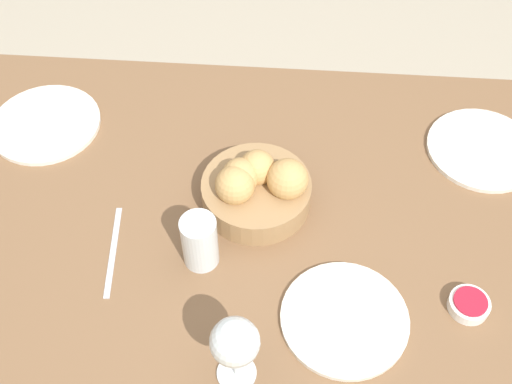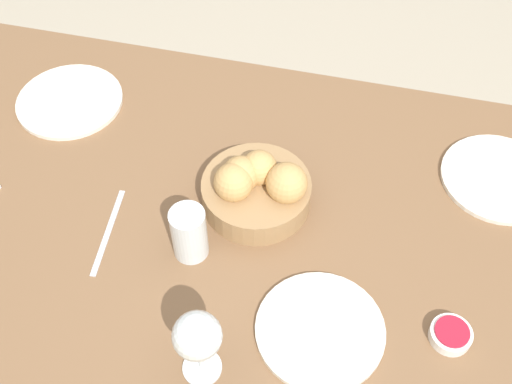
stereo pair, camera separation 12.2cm
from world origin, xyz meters
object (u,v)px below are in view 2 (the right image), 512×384
(plate_near_left, at_px, (499,178))
(wine_glass, at_px, (197,338))
(bread_basket, at_px, (256,187))
(plate_far_center, at_px, (320,330))
(fork_silver, at_px, (108,232))
(water_tumbler, at_px, (189,233))
(plate_near_right, at_px, (70,101))
(jam_bowl_berry, at_px, (451,334))

(plate_near_left, distance_m, wine_glass, 0.70)
(bread_basket, height_order, plate_far_center, bread_basket)
(fork_silver, bearing_deg, bread_basket, -152.22)
(water_tumbler, distance_m, fork_silver, 0.17)
(plate_far_center, bearing_deg, plate_near_left, -125.21)
(wine_glass, height_order, fork_silver, wine_glass)
(plate_near_right, height_order, water_tumbler, water_tumbler)
(bread_basket, height_order, plate_near_left, bread_basket)
(bread_basket, height_order, water_tumbler, bread_basket)
(plate_near_left, relative_size, fork_silver, 1.16)
(wine_glass, bearing_deg, bread_basket, -90.95)
(bread_basket, relative_size, plate_near_left, 0.92)
(plate_near_left, distance_m, plate_near_right, 0.92)
(bread_basket, bearing_deg, plate_near_left, -159.76)
(plate_near_left, relative_size, jam_bowl_berry, 3.24)
(water_tumbler, bearing_deg, plate_near_right, -39.41)
(plate_far_center, bearing_deg, water_tumbler, -22.04)
(plate_near_right, xyz_separation_m, jam_bowl_berry, (-0.84, 0.37, 0.01))
(plate_far_center, xyz_separation_m, fork_silver, (0.42, -0.11, -0.00))
(plate_near_left, height_order, plate_near_right, same)
(plate_near_left, relative_size, wine_glass, 1.46)
(water_tumbler, height_order, wine_glass, wine_glass)
(water_tumbler, bearing_deg, plate_near_left, -150.85)
(water_tumbler, relative_size, fork_silver, 0.56)
(bread_basket, xyz_separation_m, fork_silver, (0.25, 0.13, -0.05))
(plate_near_right, xyz_separation_m, plate_far_center, (-0.63, 0.41, 0.00))
(water_tumbler, bearing_deg, bread_basket, -123.31)
(water_tumbler, bearing_deg, fork_silver, -0.92)
(wine_glass, bearing_deg, fork_silver, -41.00)
(bread_basket, bearing_deg, fork_silver, 27.78)
(bread_basket, bearing_deg, wine_glass, 89.05)
(bread_basket, bearing_deg, water_tumbler, 56.69)
(plate_far_center, bearing_deg, fork_silver, -14.22)
(plate_near_right, distance_m, fork_silver, 0.37)
(plate_near_left, relative_size, plate_far_center, 1.04)
(plate_near_right, bearing_deg, jam_bowl_berry, 156.16)
(water_tumbler, distance_m, jam_bowl_berry, 0.47)
(plate_far_center, bearing_deg, wine_glass, 32.01)
(plate_near_left, bearing_deg, bread_basket, 20.24)
(plate_near_left, xyz_separation_m, fork_silver, (0.71, 0.30, -0.00))
(plate_near_right, bearing_deg, fork_silver, 124.66)
(plate_near_left, height_order, water_tumbler, water_tumbler)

